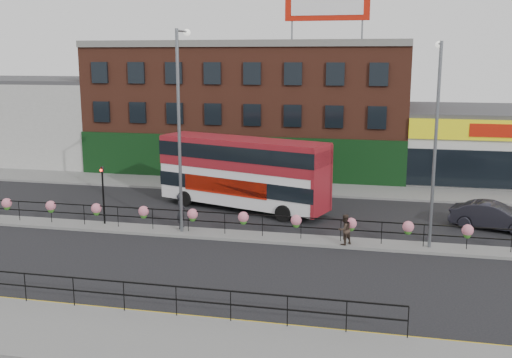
% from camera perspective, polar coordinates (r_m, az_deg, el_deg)
% --- Properties ---
extents(ground, '(120.00, 120.00, 0.00)m').
position_cam_1_polar(ground, '(31.19, -1.20, -5.59)').
color(ground, black).
rests_on(ground, ground).
extents(south_pavement, '(60.00, 4.00, 0.15)m').
position_cam_1_polar(south_pavement, '(20.51, -9.43, -15.04)').
color(south_pavement, slate).
rests_on(south_pavement, ground).
extents(north_pavement, '(60.00, 4.00, 0.15)m').
position_cam_1_polar(north_pavement, '(42.54, 2.63, -0.82)').
color(north_pavement, slate).
rests_on(north_pavement, ground).
extents(median, '(60.00, 1.60, 0.15)m').
position_cam_1_polar(median, '(31.16, -1.20, -5.46)').
color(median, slate).
rests_on(median, ground).
extents(yellow_line_inner, '(60.00, 0.10, 0.01)m').
position_cam_1_polar(yellow_line_inner, '(22.47, -7.20, -12.69)').
color(yellow_line_inner, gold).
rests_on(yellow_line_inner, ground).
extents(yellow_line_outer, '(60.00, 0.10, 0.01)m').
position_cam_1_polar(yellow_line_outer, '(22.32, -7.36, -12.87)').
color(yellow_line_outer, gold).
rests_on(yellow_line_outer, ground).
extents(brick_building, '(25.00, 12.21, 10.30)m').
position_cam_1_polar(brick_building, '(50.30, -0.27, 6.94)').
color(brick_building, brown).
rests_on(brick_building, ground).
extents(supermarket, '(15.00, 12.25, 5.30)m').
position_cam_1_polar(supermarket, '(50.08, 22.68, 3.17)').
color(supermarket, silver).
rests_on(supermarket, ground).
extents(warehouse_west, '(15.50, 12.00, 7.30)m').
position_cam_1_polar(warehouse_west, '(58.37, -20.13, 5.43)').
color(warehouse_west, '#ADADA8').
rests_on(warehouse_west, ground).
extents(median_railing, '(30.04, 0.56, 1.23)m').
position_cam_1_polar(median_railing, '(30.89, -1.21, -3.74)').
color(median_railing, black).
rests_on(median_railing, median).
extents(south_railing, '(20.04, 0.05, 1.12)m').
position_cam_1_polar(south_railing, '(22.48, -12.50, -10.23)').
color(south_railing, black).
rests_on(south_railing, south_pavement).
extents(double_decker_bus, '(11.05, 5.83, 4.37)m').
position_cam_1_polar(double_decker_bus, '(36.24, -1.25, 1.22)').
color(double_decker_bus, white).
rests_on(double_decker_bus, ground).
extents(car, '(4.18, 5.38, 1.47)m').
position_cam_1_polar(car, '(34.88, 21.68, -3.31)').
color(car, '#22212A').
rests_on(car, ground).
extents(pedestrian_a, '(0.86, 0.71, 1.87)m').
position_cam_1_polar(pedestrian_a, '(32.32, -7.15, -3.06)').
color(pedestrian_a, black).
rests_on(pedestrian_a, median).
extents(pedestrian_b, '(1.32, 1.32, 1.52)m').
position_cam_1_polar(pedestrian_b, '(29.66, 8.43, -4.78)').
color(pedestrian_b, '#35281F').
rests_on(pedestrian_b, median).
extents(lamp_column_west, '(0.38, 1.84, 10.46)m').
position_cam_1_polar(lamp_column_west, '(31.07, -7.20, 6.21)').
color(lamp_column_west, slate).
rests_on(lamp_column_west, median).
extents(lamp_column_east, '(0.35, 1.72, 9.79)m').
position_cam_1_polar(lamp_column_east, '(29.43, 16.77, 4.74)').
color(lamp_column_east, slate).
rests_on(lamp_column_east, median).
extents(traffic_light_median, '(0.15, 0.28, 3.65)m').
position_cam_1_polar(traffic_light_median, '(33.67, -14.40, -0.33)').
color(traffic_light_median, black).
rests_on(traffic_light_median, median).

